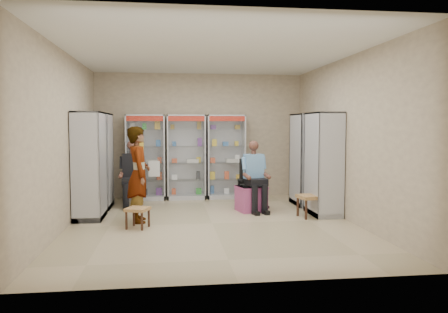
{
  "coord_description": "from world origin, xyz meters",
  "views": [
    {
      "loc": [
        -0.75,
        -7.65,
        1.73
      ],
      "look_at": [
        0.3,
        0.7,
        1.15
      ],
      "focal_mm": 35.0,
      "sensor_mm": 36.0,
      "label": 1
    }
  ],
  "objects": [
    {
      "name": "cabinet_left_near",
      "position": [
        -2.23,
        0.7,
        1.0
      ],
      "size": [
        0.9,
        0.5,
        2.0
      ],
      "primitive_type": "cube",
      "rotation": [
        0.0,
        0.0,
        -1.57
      ],
      "color": "silver",
      "rests_on": "floor"
    },
    {
      "name": "room_shell",
      "position": [
        0.0,
        0.0,
        1.97
      ],
      "size": [
        5.02,
        6.02,
        3.01
      ],
      "color": "#C3B191",
      "rests_on": "ground"
    },
    {
      "name": "woven_stool_b",
      "position": [
        -1.29,
        -0.2,
        0.18
      ],
      "size": [
        0.46,
        0.46,
        0.35
      ],
      "primitive_type": "cube",
      "rotation": [
        0.0,
        0.0,
        -0.37
      ],
      "color": "#AA8048",
      "rests_on": "floor"
    },
    {
      "name": "office_chair",
      "position": [
        0.95,
        1.12,
        0.53
      ],
      "size": [
        0.67,
        0.67,
        1.06
      ],
      "primitive_type": "cube",
      "rotation": [
        0.0,
        0.0,
        0.17
      ],
      "color": "black",
      "rests_on": "floor"
    },
    {
      "name": "floor",
      "position": [
        0.0,
        0.0,
        0.0
      ],
      "size": [
        6.0,
        6.0,
        0.0
      ],
      "primitive_type": "plane",
      "color": "tan",
      "rests_on": "ground"
    },
    {
      "name": "cabinet_back_mid",
      "position": [
        -0.35,
        2.73,
        1.0
      ],
      "size": [
        0.9,
        0.5,
        2.0
      ],
      "primitive_type": "cube",
      "color": "silver",
      "rests_on": "floor"
    },
    {
      "name": "cabinet_right_far",
      "position": [
        2.23,
        1.6,
        1.0
      ],
      "size": [
        0.9,
        0.5,
        2.0
      ],
      "primitive_type": "cube",
      "rotation": [
        0.0,
        0.0,
        1.57
      ],
      "color": "silver",
      "rests_on": "floor"
    },
    {
      "name": "tea_glass",
      "position": [
        0.86,
        1.08,
        0.56
      ],
      "size": [
        0.07,
        0.07,
        0.1
      ],
      "primitive_type": "cylinder",
      "color": "#551307",
      "rests_on": "pink_trunk"
    },
    {
      "name": "woven_stool_a",
      "position": [
        1.9,
        0.29,
        0.21
      ],
      "size": [
        0.49,
        0.49,
        0.43
      ],
      "primitive_type": "cube",
      "rotation": [
        0.0,
        0.0,
        0.16
      ],
      "color": "#B1834A",
      "rests_on": "floor"
    },
    {
      "name": "standing_man",
      "position": [
        -1.3,
        0.3,
        0.86
      ],
      "size": [
        0.48,
        0.67,
        1.73
      ],
      "primitive_type": "imported",
      "rotation": [
        0.0,
        0.0,
        1.68
      ],
      "color": "#9A9A9D",
      "rests_on": "floor"
    },
    {
      "name": "seated_shopkeeper",
      "position": [
        0.95,
        1.07,
        0.67
      ],
      "size": [
        0.54,
        0.68,
        1.35
      ],
      "primitive_type": null,
      "rotation": [
        0.0,
        0.0,
        0.17
      ],
      "color": "#6499C6",
      "rests_on": "floor"
    },
    {
      "name": "seated_customer",
      "position": [
        -1.55,
        1.95,
        0.67
      ],
      "size": [
        0.44,
        0.6,
        1.34
      ],
      "primitive_type": null,
      "color": "black",
      "rests_on": "floor"
    },
    {
      "name": "pink_trunk",
      "position": [
        0.9,
        1.03,
        0.25
      ],
      "size": [
        0.63,
        0.61,
        0.51
      ],
      "primitive_type": "cube",
      "rotation": [
        0.0,
        0.0,
        0.23
      ],
      "color": "#A74287",
      "rests_on": "floor"
    },
    {
      "name": "cabinet_right_near",
      "position": [
        2.23,
        0.5,
        1.0
      ],
      "size": [
        0.9,
        0.5,
        2.0
      ],
      "primitive_type": "cube",
      "rotation": [
        0.0,
        0.0,
        1.57
      ],
      "color": "#A5A6AC",
      "rests_on": "floor"
    },
    {
      "name": "cabinet_back_left",
      "position": [
        -1.3,
        2.73,
        1.0
      ],
      "size": [
        0.9,
        0.5,
        2.0
      ],
      "primitive_type": "cube",
      "color": "#A6AAAD",
      "rests_on": "floor"
    },
    {
      "name": "wooden_chair",
      "position": [
        -1.55,
        2.0,
        0.47
      ],
      "size": [
        0.42,
        0.42,
        0.94
      ],
      "primitive_type": "cube",
      "color": "#312113",
      "rests_on": "floor"
    },
    {
      "name": "cabinet_left_far",
      "position": [
        -2.23,
        1.8,
        1.0
      ],
      "size": [
        0.9,
        0.5,
        2.0
      ],
      "primitive_type": "cube",
      "rotation": [
        0.0,
        0.0,
        -1.57
      ],
      "color": "silver",
      "rests_on": "floor"
    },
    {
      "name": "cabinet_back_right",
      "position": [
        0.6,
        2.73,
        1.0
      ],
      "size": [
        0.9,
        0.5,
        2.0
      ],
      "primitive_type": "cube",
      "color": "#A9ABB0",
      "rests_on": "floor"
    }
  ]
}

